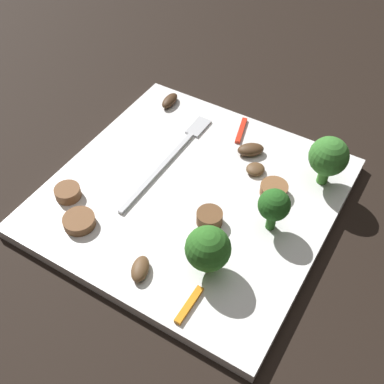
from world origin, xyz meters
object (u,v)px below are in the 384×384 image
(sausage_slice_3, at_px, (210,218))
(pepper_strip_0, at_px, (238,129))
(sausage_slice_2, at_px, (274,189))
(mushroom_0, at_px, (255,169))
(broccoli_floret_2, at_px, (273,208))
(pepper_strip_1, at_px, (189,305))
(broccoli_floret_0, at_px, (329,157))
(fork, at_px, (173,154))
(mushroom_2, at_px, (140,269))
(sausage_slice_1, at_px, (68,192))
(mushroom_1, at_px, (170,101))
(mushroom_3, at_px, (251,150))
(plate, at_px, (192,196))
(broccoli_floret_1, at_px, (208,249))
(sausage_slice_0, at_px, (79,221))

(sausage_slice_3, distance_m, pepper_strip_0, 0.15)
(sausage_slice_2, bearing_deg, mushroom_0, 58.48)
(sausage_slice_3, distance_m, mushroom_0, 0.09)
(mushroom_0, bearing_deg, broccoli_floret_2, -144.36)
(pepper_strip_1, bearing_deg, broccoli_floret_0, -12.57)
(fork, distance_m, mushroom_0, 0.10)
(fork, distance_m, mushroom_2, 0.16)
(sausage_slice_1, distance_m, mushroom_0, 0.21)
(mushroom_2, bearing_deg, sausage_slice_1, 72.47)
(sausage_slice_2, bearing_deg, fork, 92.83)
(sausage_slice_3, bearing_deg, mushroom_1, 44.41)
(sausage_slice_1, xyz_separation_m, mushroom_1, (0.19, -0.01, -0.00))
(sausage_slice_2, xyz_separation_m, pepper_strip_0, (0.07, 0.08, -0.00))
(sausage_slice_3, relative_size, pepper_strip_0, 0.59)
(fork, xyz_separation_m, broccoli_floret_2, (-0.04, -0.14, 0.03))
(broccoli_floret_2, height_order, sausage_slice_3, broccoli_floret_2)
(mushroom_1, bearing_deg, mushroom_2, -153.31)
(broccoli_floret_0, relative_size, broccoli_floret_2, 1.18)
(sausage_slice_2, relative_size, pepper_strip_1, 0.73)
(sausage_slice_1, xyz_separation_m, mushroom_0, (0.14, -0.16, -0.00))
(mushroom_0, bearing_deg, pepper_strip_0, 42.97)
(broccoli_floret_2, height_order, mushroom_0, broccoli_floret_2)
(mushroom_3, distance_m, pepper_strip_1, 0.21)
(broccoli_floret_0, bearing_deg, mushroom_3, 90.13)
(plate, relative_size, broccoli_floret_1, 5.40)
(pepper_strip_0, bearing_deg, sausage_slice_1, 150.87)
(fork, xyz_separation_m, pepper_strip_0, (0.08, -0.04, 0.00))
(plate, relative_size, mushroom_2, 10.12)
(sausage_slice_3, bearing_deg, mushroom_3, 4.92)
(sausage_slice_3, bearing_deg, mushroom_2, 163.23)
(sausage_slice_0, distance_m, sausage_slice_2, 0.21)
(sausage_slice_1, height_order, pepper_strip_0, sausage_slice_1)
(sausage_slice_3, distance_m, pepper_strip_1, 0.10)
(broccoli_floret_2, distance_m, sausage_slice_3, 0.07)
(fork, height_order, pepper_strip_1, same)
(broccoli_floret_1, height_order, pepper_strip_1, broccoli_floret_1)
(sausage_slice_0, distance_m, mushroom_1, 0.22)
(mushroom_0, height_order, mushroom_1, mushroom_1)
(sausage_slice_0, distance_m, pepper_strip_0, 0.23)
(sausage_slice_3, height_order, mushroom_1, sausage_slice_3)
(fork, bearing_deg, mushroom_1, 35.01)
(fork, distance_m, broccoli_floret_1, 0.16)
(broccoli_floret_0, distance_m, mushroom_2, 0.23)
(sausage_slice_3, bearing_deg, plate, 54.15)
(broccoli_floret_0, relative_size, mushroom_0, 2.80)
(broccoli_floret_0, height_order, pepper_strip_0, broccoli_floret_0)
(broccoli_floret_0, bearing_deg, pepper_strip_1, 167.43)
(pepper_strip_0, bearing_deg, sausage_slice_3, -163.86)
(sausage_slice_0, height_order, sausage_slice_2, sausage_slice_2)
(sausage_slice_0, bearing_deg, sausage_slice_1, 56.32)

